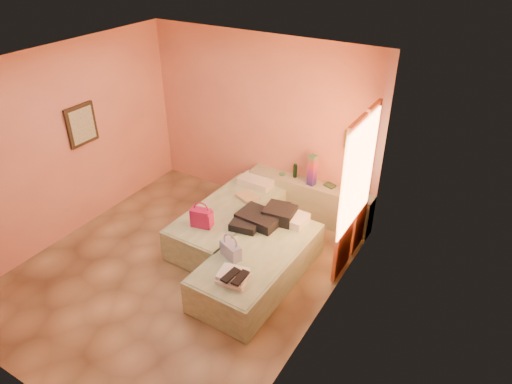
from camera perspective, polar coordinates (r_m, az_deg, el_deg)
ground at (r=6.52m, az=-9.63°, el=-9.59°), size 4.50×4.50×0.00m
room_walls at (r=5.81m, az=-6.04°, el=6.36°), size 4.02×4.51×2.81m
headboard_ledge at (r=7.33m, az=6.58°, el=-1.08°), size 2.05×0.30×0.65m
bed_left at (r=6.94m, az=-3.32°, el=-3.72°), size 0.95×2.02×0.50m
bed_right at (r=6.11m, az=0.35°, el=-9.17°), size 0.95×2.02×0.50m
water_bottle at (r=7.26m, az=4.91°, el=2.69°), size 0.07×0.07×0.23m
rainbow_box at (r=7.01m, az=7.04°, el=2.73°), size 0.13×0.13×0.50m
small_dish at (r=7.36m, az=3.31°, el=2.27°), size 0.14×0.14×0.03m
green_book at (r=7.12m, az=9.19°, el=0.82°), size 0.20×0.17×0.03m
flower_vase at (r=6.85m, az=12.39°, el=0.33°), size 0.21×0.21×0.26m
magenta_handbag at (r=6.37m, az=-6.79°, el=-3.16°), size 0.32×0.23×0.27m
khaki_garment at (r=7.01m, az=-1.07°, el=-0.58°), size 0.38×0.34×0.05m
clothes_pile at (r=6.39m, az=0.82°, el=-3.26°), size 0.68×0.68×0.19m
blue_handbag at (r=5.81m, az=-3.19°, el=-7.31°), size 0.34×0.24×0.20m
towel_stack at (r=5.50m, az=-2.84°, el=-10.57°), size 0.39×0.35×0.10m
sandal_pair at (r=5.40m, az=-2.65°, el=-10.56°), size 0.22×0.29×0.03m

